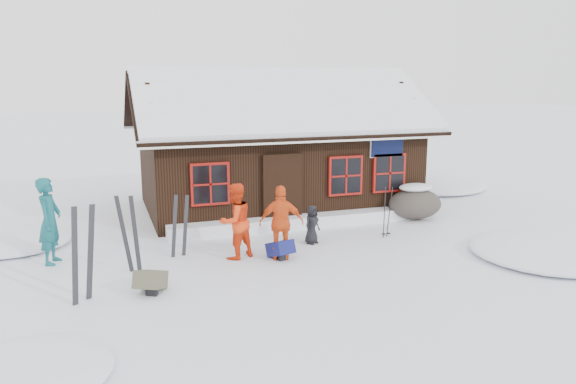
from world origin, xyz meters
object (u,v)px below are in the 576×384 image
object	(u,v)px
skier_teal	(50,221)
ski_poles	(387,213)
skier_crouched	(312,225)
boulder	(415,203)
backpack_olive	(151,284)
backpack_blue	(280,252)
ski_pair_left	(83,255)
skier_orange_left	(235,221)
skier_orange_right	(281,223)

from	to	relation	value
skier_teal	ski_poles	distance (m)	8.16
skier_crouched	ski_poles	xyz separation A→B (m)	(2.07, -0.06, 0.16)
boulder	backpack_olive	size ratio (longest dim) A/B	2.54
boulder	backpack_blue	world-z (taller)	boulder
ski_pair_left	ski_poles	xyz separation A→B (m)	(7.41, 1.99, -0.24)
boulder	ski_poles	xyz separation A→B (m)	(-1.70, -1.41, 0.17)
skier_crouched	boulder	size ratio (longest dim) A/B	0.61
ski_poles	backpack_blue	xyz separation A→B (m)	(-3.18, -0.80, -0.49)
ski_pair_left	backpack_olive	bearing A→B (deg)	-28.04
skier_crouched	backpack_olive	xyz separation A→B (m)	(-4.15, -2.03, -0.32)
skier_orange_left	ski_poles	distance (m)	4.18
skier_orange_left	boulder	bearing A→B (deg)	172.65
skier_teal	backpack_olive	bearing A→B (deg)	-126.90
skier_teal	backpack_olive	size ratio (longest dim) A/B	3.07
skier_crouched	backpack_olive	size ratio (longest dim) A/B	1.54
skier_crouched	ski_poles	bearing A→B (deg)	-32.04
skier_teal	ski_pair_left	distance (m)	2.64
skier_teal	ski_pair_left	world-z (taller)	skier_teal
skier_orange_left	ski_poles	xyz separation A→B (m)	(4.15, 0.44, -0.23)
ski_poles	backpack_olive	distance (m)	6.54
boulder	backpack_olive	distance (m)	8.62
skier_orange_right	ski_poles	distance (m)	3.31
ski_pair_left	boulder	bearing A→B (deg)	-8.71
skier_orange_left	backpack_blue	size ratio (longest dim) A/B	2.99
backpack_olive	backpack_blue	bearing A→B (deg)	48.07
ski_pair_left	backpack_blue	size ratio (longest dim) A/B	3.19
ski_pair_left	backpack_olive	xyz separation A→B (m)	(1.20, 0.02, -0.71)
ski_poles	backpack_olive	bearing A→B (deg)	-162.44
skier_orange_right	backpack_olive	size ratio (longest dim) A/B	2.71
skier_orange_left	boulder	distance (m)	6.15
skier_orange_right	backpack_blue	bearing A→B (deg)	-73.39
backpack_olive	skier_crouched	bearing A→B (deg)	53.10
ski_poles	ski_pair_left	bearing A→B (deg)	-164.96
skier_orange_left	skier_orange_right	world-z (taller)	skier_orange_left
skier_teal	backpack_olive	xyz separation A→B (m)	(1.92, -2.51, -0.80)
boulder	backpack_olive	bearing A→B (deg)	-156.90
skier_teal	backpack_olive	distance (m)	3.26
skier_orange_right	ski_pair_left	world-z (taller)	ski_pair_left
backpack_blue	backpack_olive	size ratio (longest dim) A/B	0.92
boulder	ski_poles	size ratio (longest dim) A/B	1.18
backpack_blue	skier_crouched	bearing A→B (deg)	21.95
skier_orange_left	ski_pair_left	size ratio (longest dim) A/B	0.94
skier_orange_right	boulder	distance (m)	5.41
skier_teal	backpack_blue	distance (m)	5.20
skier_teal	skier_orange_left	world-z (taller)	skier_teal
skier_orange_right	skier_crouched	world-z (taller)	skier_orange_right
skier_orange_right	backpack_blue	xyz separation A→B (m)	(-0.00, 0.08, -0.70)
skier_orange_left	backpack_olive	size ratio (longest dim) A/B	2.76
boulder	ski_poles	world-z (taller)	ski_poles
skier_crouched	ski_pair_left	distance (m)	5.74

